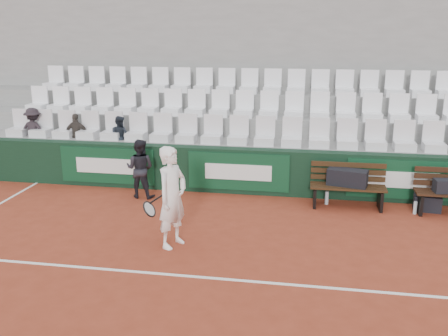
% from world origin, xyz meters
% --- Properties ---
extents(ground, '(80.00, 80.00, 0.00)m').
position_xyz_m(ground, '(0.00, 0.00, 0.00)').
color(ground, maroon).
rests_on(ground, ground).
extents(court_baseline, '(18.00, 0.06, 0.01)m').
position_xyz_m(court_baseline, '(0.00, 0.00, 0.00)').
color(court_baseline, white).
rests_on(court_baseline, ground).
extents(back_barrier, '(18.00, 0.34, 1.00)m').
position_xyz_m(back_barrier, '(0.07, 3.99, 0.50)').
color(back_barrier, black).
rests_on(back_barrier, ground).
extents(grandstand_tier_front, '(18.00, 0.95, 1.00)m').
position_xyz_m(grandstand_tier_front, '(0.00, 4.62, 0.50)').
color(grandstand_tier_front, gray).
rests_on(grandstand_tier_front, ground).
extents(grandstand_tier_mid, '(18.00, 0.95, 1.45)m').
position_xyz_m(grandstand_tier_mid, '(0.00, 5.58, 0.72)').
color(grandstand_tier_mid, gray).
rests_on(grandstand_tier_mid, ground).
extents(grandstand_tier_back, '(18.00, 0.95, 1.90)m').
position_xyz_m(grandstand_tier_back, '(0.00, 6.53, 0.95)').
color(grandstand_tier_back, gray).
rests_on(grandstand_tier_back, ground).
extents(grandstand_rear_wall, '(18.00, 0.30, 4.40)m').
position_xyz_m(grandstand_rear_wall, '(0.00, 7.15, 2.20)').
color(grandstand_rear_wall, gray).
rests_on(grandstand_rear_wall, ground).
extents(seat_row_front, '(11.90, 0.44, 0.63)m').
position_xyz_m(seat_row_front, '(0.00, 4.45, 1.31)').
color(seat_row_front, silver).
rests_on(seat_row_front, grandstand_tier_front).
extents(seat_row_mid, '(11.90, 0.44, 0.63)m').
position_xyz_m(seat_row_mid, '(0.00, 5.40, 1.77)').
color(seat_row_mid, white).
rests_on(seat_row_mid, grandstand_tier_mid).
extents(seat_row_back, '(11.90, 0.44, 0.63)m').
position_xyz_m(seat_row_back, '(0.00, 6.35, 2.21)').
color(seat_row_back, white).
rests_on(seat_row_back, grandstand_tier_back).
extents(bench_left, '(1.50, 0.56, 0.45)m').
position_xyz_m(bench_left, '(2.10, 3.42, 0.23)').
color(bench_left, '#372110').
rests_on(bench_left, ground).
extents(sports_bag_left, '(0.84, 0.52, 0.34)m').
position_xyz_m(sports_bag_left, '(2.08, 3.47, 0.62)').
color(sports_bag_left, black).
rests_on(sports_bag_left, bench_left).
extents(sports_bag_ground, '(0.54, 0.36, 0.31)m').
position_xyz_m(sports_bag_ground, '(3.67, 3.49, 0.16)').
color(sports_bag_ground, black).
rests_on(sports_bag_ground, ground).
extents(water_bottle_near, '(0.08, 0.08, 0.28)m').
position_xyz_m(water_bottle_near, '(1.70, 3.53, 0.14)').
color(water_bottle_near, '#B1C2C9').
rests_on(water_bottle_near, ground).
extents(water_bottle_far, '(0.07, 0.07, 0.25)m').
position_xyz_m(water_bottle_far, '(3.39, 3.25, 0.13)').
color(water_bottle_far, '#AEBFC5').
rests_on(water_bottle_far, ground).
extents(tennis_player, '(0.81, 0.73, 1.71)m').
position_xyz_m(tennis_player, '(-0.90, 1.03, 0.85)').
color(tennis_player, white).
rests_on(tennis_player, ground).
extents(ball_kid, '(0.65, 0.52, 1.27)m').
position_xyz_m(ball_kid, '(-2.25, 3.33, 0.64)').
color(ball_kid, black).
rests_on(ball_kid, ground).
extents(spectator_a, '(0.73, 0.42, 1.13)m').
position_xyz_m(spectator_a, '(-5.32, 4.50, 1.56)').
color(spectator_a, black).
rests_on(spectator_a, grandstand_tier_front).
extents(spectator_b, '(0.63, 0.34, 1.02)m').
position_xyz_m(spectator_b, '(-4.21, 4.50, 1.51)').
color(spectator_b, '#37322C').
rests_on(spectator_b, grandstand_tier_front).
extents(spectator_c, '(0.58, 0.51, 1.00)m').
position_xyz_m(spectator_c, '(-3.12, 4.50, 1.50)').
color(spectator_c, black).
rests_on(spectator_c, grandstand_tier_front).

